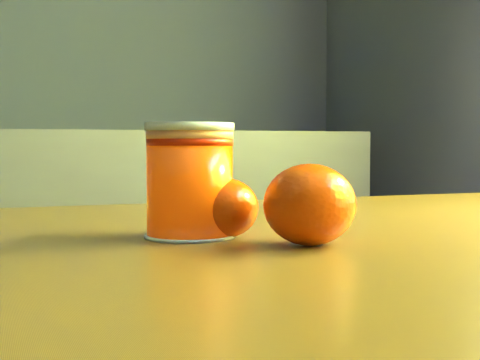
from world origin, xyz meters
name	(u,v)px	position (x,y,z in m)	size (l,w,h in m)	color
table	(288,351)	(0.98, 0.25, 0.69)	(1.08, 0.78, 0.79)	brown
juice_glass	(190,181)	(0.90, 0.27, 0.84)	(0.08, 0.08, 0.10)	#FF4805
orange_front	(310,205)	(0.97, 0.19, 0.82)	(0.07, 0.07, 0.06)	#E64004
orange_back	(225,208)	(0.92, 0.26, 0.81)	(0.06, 0.06, 0.05)	#E64004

